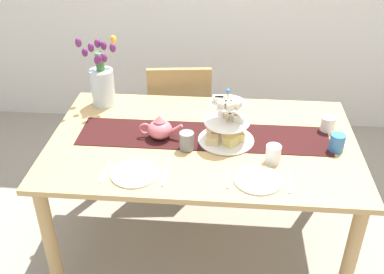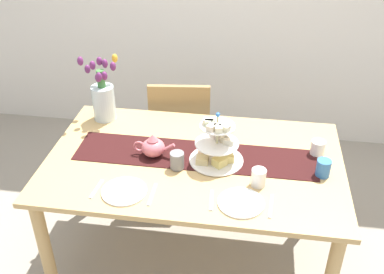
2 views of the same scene
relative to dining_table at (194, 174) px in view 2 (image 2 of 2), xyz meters
name	(u,v)px [view 2 (image 2 of 2)]	position (x,y,z in m)	size (l,w,h in m)	color
ground_plane	(194,256)	(0.00, 0.00, -0.67)	(8.00, 8.00, 0.00)	gray
dining_table	(194,174)	(0.00, 0.00, 0.00)	(1.65, 1.01, 0.77)	tan
chair_left	(181,129)	(-0.21, 0.73, -0.17)	(0.46, 0.46, 0.91)	olive
table_runner	(195,155)	(0.00, 0.04, 0.10)	(1.36, 0.29, 0.00)	black
tiered_cake_stand	(217,147)	(0.12, 0.00, 0.20)	(0.30, 0.30, 0.30)	beige
teapot	(153,147)	(-0.23, 0.00, 0.16)	(0.24, 0.13, 0.14)	#D66B75
tulip_vase	(103,97)	(-0.63, 0.37, 0.25)	(0.23, 0.22, 0.44)	silver
cream_jug	(318,148)	(0.68, 0.15, 0.14)	(0.08, 0.08, 0.09)	white
dinner_plate_left	(124,191)	(-0.31, -0.34, 0.11)	(0.23, 0.23, 0.01)	white
fork_left	(97,189)	(-0.45, -0.34, 0.10)	(0.02, 0.15, 0.01)	silver
knife_left	(152,194)	(-0.16, -0.34, 0.10)	(0.01, 0.17, 0.01)	silver
dinner_plate_right	(241,203)	(0.28, -0.34, 0.11)	(0.23, 0.23, 0.01)	white
fork_right	(211,200)	(0.14, -0.34, 0.10)	(0.02, 0.15, 0.01)	silver
knife_right	(271,206)	(0.43, -0.34, 0.10)	(0.01, 0.17, 0.01)	silver
mug_grey	(177,160)	(-0.08, -0.10, 0.15)	(0.08, 0.08, 0.10)	slate
mug_white_text	(259,177)	(0.36, -0.18, 0.15)	(0.08, 0.08, 0.10)	white
mug_orange	(323,168)	(0.69, -0.05, 0.15)	(0.08, 0.08, 0.10)	#3370B7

